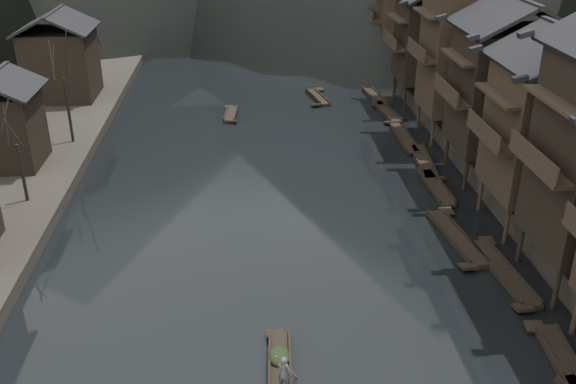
{
  "coord_description": "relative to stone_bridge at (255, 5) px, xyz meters",
  "views": [
    {
      "loc": [
        -2.19,
        -23.91,
        20.65
      ],
      "look_at": [
        0.58,
        14.03,
        2.5
      ],
      "focal_mm": 40.0,
      "sensor_mm": 36.0,
      "label": 1
    }
  ],
  "objects": [
    {
      "name": "water",
      "position": [
        0.0,
        -72.0,
        -5.11
      ],
      "size": [
        300.0,
        300.0,
        0.0
      ],
      "primitive_type": "plane",
      "color": "black",
      "rests_on": "ground"
    },
    {
      "name": "stilt_houses",
      "position": [
        17.28,
        -52.69,
        3.74
      ],
      "size": [
        9.0,
        67.6,
        15.88
      ],
      "color": "black",
      "rests_on": "ground"
    },
    {
      "name": "bare_trees",
      "position": [
        -17.0,
        -57.78,
        1.54
      ],
      "size": [
        3.96,
        58.73,
        7.92
      ],
      "color": "black",
      "rests_on": "left_bank"
    },
    {
      "name": "moored_sampans",
      "position": [
        12.25,
        -53.45,
        -4.91
      ],
      "size": [
        3.48,
        55.27,
        0.47
      ],
      "color": "black",
      "rests_on": "water"
    },
    {
      "name": "midriver_boats",
      "position": [
        1.75,
        -31.93,
        -4.91
      ],
      "size": [
        11.03,
        10.74,
        0.45
      ],
      "color": "black",
      "rests_on": "water"
    },
    {
      "name": "stone_bridge",
      "position": [
        0.0,
        0.0,
        0.0
      ],
      "size": [
        40.0,
        6.0,
        9.0
      ],
      "color": "#4C4C4F",
      "rests_on": "ground"
    },
    {
      "name": "hero_sampan",
      "position": [
        -0.84,
        -71.97,
        -4.91
      ],
      "size": [
        1.26,
        4.92,
        0.43
      ],
      "color": "black",
      "rests_on": "water"
    },
    {
      "name": "cargo_heap",
      "position": [
        -0.85,
        -71.74,
        -4.35
      ],
      "size": [
        1.08,
        1.41,
        0.65
      ],
      "primitive_type": "ellipsoid",
      "color": "black",
      "rests_on": "hero_sampan"
    },
    {
      "name": "boatman",
      "position": [
        -0.75,
        -73.68,
        -3.79
      ],
      "size": [
        0.77,
        0.68,
        1.77
      ],
      "primitive_type": "imported",
      "rotation": [
        0.0,
        0.0,
        2.64
      ],
      "color": "#565658",
      "rests_on": "hero_sampan"
    },
    {
      "name": "bamboo_pole",
      "position": [
        -0.55,
        -73.68,
        -1.14
      ],
      "size": [
        1.3,
        2.47,
        3.53
      ],
      "primitive_type": "cylinder",
      "rotation": [
        0.66,
        0.0,
        -0.47
      ],
      "color": "#8C7A51",
      "rests_on": "boatman"
    }
  ]
}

